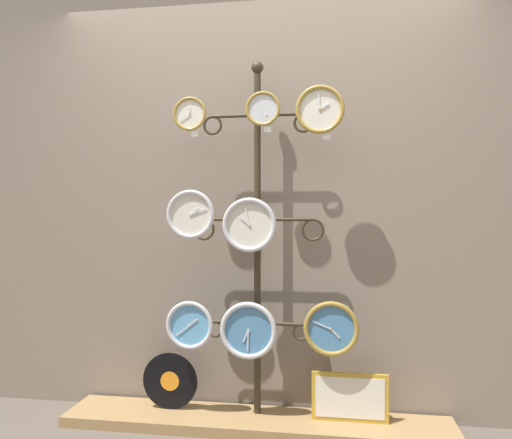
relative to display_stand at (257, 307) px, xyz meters
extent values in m
cube|color=gray|center=(0.00, 0.16, 0.73)|extent=(4.40, 0.04, 2.80)
cube|color=#9E7A4C|center=(0.00, -0.06, -0.64)|extent=(2.20, 0.36, 0.06)
cylinder|color=#382D1E|center=(0.00, 0.00, -0.66)|extent=(0.44, 0.44, 0.02)
cylinder|color=#382D1E|center=(0.00, 0.00, 0.35)|extent=(0.04, 0.04, 2.00)
sphere|color=#382D1E|center=(0.00, 0.00, 1.38)|extent=(0.07, 0.07, 0.07)
cylinder|color=#382D1E|center=(-0.13, 0.00, 1.11)|extent=(0.26, 0.02, 0.02)
torus|color=#382D1E|center=(-0.26, 0.00, 1.06)|extent=(0.12, 0.02, 0.12)
cylinder|color=#382D1E|center=(0.13, 0.00, 1.11)|extent=(0.26, 0.02, 0.02)
torus|color=#382D1E|center=(0.26, 0.00, 1.06)|extent=(0.12, 0.02, 0.12)
cylinder|color=#382D1E|center=(-0.16, 0.00, 0.51)|extent=(0.32, 0.02, 0.02)
torus|color=#382D1E|center=(-0.32, 0.00, 0.45)|extent=(0.13, 0.02, 0.13)
cylinder|color=#382D1E|center=(0.16, 0.00, 0.51)|extent=(0.32, 0.02, 0.02)
torus|color=#382D1E|center=(0.32, 0.00, 0.45)|extent=(0.13, 0.02, 0.13)
cylinder|color=#382D1E|center=(-0.13, 0.00, -0.09)|extent=(0.25, 0.02, 0.02)
torus|color=#382D1E|center=(-0.25, 0.00, -0.13)|extent=(0.10, 0.02, 0.10)
cylinder|color=#382D1E|center=(0.13, 0.00, -0.09)|extent=(0.25, 0.02, 0.02)
torus|color=#382D1E|center=(0.25, 0.00, -0.13)|extent=(0.10, 0.02, 0.10)
cylinder|color=silver|center=(-0.37, -0.08, 1.11)|extent=(0.18, 0.02, 0.18)
torus|color=#A58438|center=(-0.37, -0.10, 1.11)|extent=(0.19, 0.02, 0.19)
cylinder|color=#A58438|center=(-0.37, -0.10, 1.11)|extent=(0.01, 0.01, 0.01)
cube|color=silver|center=(-0.38, -0.10, 1.13)|extent=(0.01, 0.00, 0.04)
cube|color=silver|center=(-0.40, -0.10, 1.09)|extent=(0.06, 0.00, 0.04)
cylinder|color=silver|center=(0.05, -0.08, 1.12)|extent=(0.18, 0.02, 0.18)
torus|color=#A58438|center=(0.05, -0.10, 1.12)|extent=(0.19, 0.02, 0.19)
cylinder|color=#A58438|center=(0.05, -0.10, 1.12)|extent=(0.01, 0.01, 0.01)
cube|color=silver|center=(0.06, -0.10, 1.10)|extent=(0.03, 0.00, 0.04)
cube|color=silver|center=(0.06, -0.10, 1.09)|extent=(0.03, 0.00, 0.07)
cylinder|color=silver|center=(0.36, -0.09, 1.11)|extent=(0.24, 0.02, 0.24)
torus|color=#A58438|center=(0.36, -0.11, 1.11)|extent=(0.27, 0.02, 0.27)
cylinder|color=#A58438|center=(0.36, -0.11, 1.11)|extent=(0.01, 0.01, 0.01)
cube|color=silver|center=(0.39, -0.11, 1.12)|extent=(0.05, 0.00, 0.04)
cube|color=silver|center=(0.36, -0.11, 1.15)|extent=(0.02, 0.00, 0.09)
cylinder|color=silver|center=(-0.36, -0.10, 0.54)|extent=(0.25, 0.02, 0.25)
torus|color=silver|center=(-0.36, -0.12, 0.54)|extent=(0.28, 0.03, 0.28)
cylinder|color=silver|center=(-0.36, -0.12, 0.54)|extent=(0.02, 0.01, 0.02)
cube|color=silver|center=(-0.34, -0.12, 0.55)|extent=(0.05, 0.00, 0.04)
cube|color=silver|center=(-0.32, -0.12, 0.55)|extent=(0.10, 0.00, 0.04)
cylinder|color=silver|center=(-0.03, -0.09, 0.48)|extent=(0.28, 0.02, 0.28)
torus|color=silver|center=(-0.03, -0.11, 0.48)|extent=(0.30, 0.03, 0.30)
cylinder|color=silver|center=(-0.03, -0.11, 0.48)|extent=(0.02, 0.01, 0.02)
cube|color=silver|center=(-0.05, -0.11, 0.50)|extent=(0.06, 0.00, 0.05)
cube|color=silver|center=(-0.04, -0.11, 0.53)|extent=(0.03, 0.00, 0.11)
cylinder|color=#60A8DB|center=(-0.37, -0.11, -0.09)|extent=(0.25, 0.02, 0.25)
torus|color=silver|center=(-0.37, -0.12, -0.09)|extent=(0.28, 0.03, 0.28)
cylinder|color=silver|center=(-0.37, -0.12, -0.09)|extent=(0.02, 0.01, 0.02)
cube|color=silver|center=(-0.35, -0.12, -0.07)|extent=(0.05, 0.00, 0.04)
cube|color=silver|center=(-0.41, -0.12, -0.12)|extent=(0.08, 0.00, 0.06)
cylinder|color=#4C84B2|center=(-0.03, -0.10, -0.11)|extent=(0.29, 0.02, 0.29)
torus|color=silver|center=(-0.03, -0.11, -0.11)|extent=(0.32, 0.03, 0.32)
cylinder|color=silver|center=(-0.03, -0.11, -0.11)|extent=(0.02, 0.01, 0.02)
cube|color=silver|center=(-0.05, -0.11, -0.14)|extent=(0.04, 0.00, 0.07)
cube|color=silver|center=(-0.04, -0.12, -0.17)|extent=(0.01, 0.00, 0.11)
cylinder|color=#4C84B2|center=(0.42, -0.09, -0.09)|extent=(0.27, 0.02, 0.27)
torus|color=#A58438|center=(0.42, -0.11, -0.09)|extent=(0.30, 0.03, 0.30)
cylinder|color=#A58438|center=(0.42, -0.11, -0.09)|extent=(0.02, 0.01, 0.02)
cube|color=silver|center=(0.44, -0.11, -0.11)|extent=(0.05, 0.00, 0.05)
cube|color=silver|center=(0.37, -0.11, -0.07)|extent=(0.10, 0.00, 0.05)
cylinder|color=black|center=(-0.52, -0.03, -0.44)|extent=(0.33, 0.01, 0.33)
cylinder|color=orange|center=(-0.52, -0.03, -0.44)|extent=(0.11, 0.00, 0.11)
cube|color=gold|center=(0.52, -0.04, -0.48)|extent=(0.42, 0.02, 0.27)
cube|color=white|center=(0.52, -0.05, -0.48)|extent=(0.38, 0.00, 0.22)
cube|color=white|center=(-0.35, -0.09, 0.99)|extent=(0.04, 0.00, 0.03)
cube|color=white|center=(0.07, -0.09, 1.01)|extent=(0.04, 0.00, 0.03)
cube|color=white|center=(0.40, -0.10, 0.96)|extent=(0.04, 0.00, 0.03)
camera|label=1|loc=(0.44, -2.83, 0.53)|focal=35.00mm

